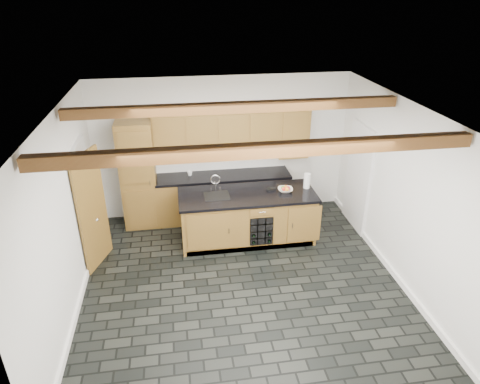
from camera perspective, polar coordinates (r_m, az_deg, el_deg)
The scene contains 10 objects.
ground at distance 7.02m, azimuth 0.29°, elevation -11.95°, with size 5.00×5.00×0.00m, color black.
room_shell at distance 6.65m, azimuth -1.13°, elevation 1.22°, with size 5.01×5.00×5.00m.
back_cabinetry at distance 8.40m, azimuth -4.65°, elevation 2.54°, with size 3.65×0.62×2.20m.
island at distance 7.86m, azimuth 1.02°, elevation -3.33°, with size 2.48×0.96×0.93m.
faucet at distance 7.60m, azimuth -3.15°, elevation -0.18°, with size 0.45×0.40×0.34m.
kitchen_scale at distance 7.80m, azimuth 4.16°, elevation 0.41°, with size 0.16×0.10×0.05m.
fruit_bowl at distance 7.76m, azimuth 6.06°, elevation 0.28°, with size 0.27×0.27×0.07m, color silver.
fruit_cluster at distance 7.75m, azimuth 6.07°, elevation 0.51°, with size 0.16×0.17×0.07m.
paper_towel at distance 7.91m, azimuth 8.91°, elevation 1.48°, with size 0.11×0.11×0.28m, color white.
mug at distance 8.43m, azimuth -6.71°, elevation 2.50°, with size 0.10×0.10×0.09m, color white.
Camera 1 is at (-0.89, -5.45, 4.32)m, focal length 32.00 mm.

